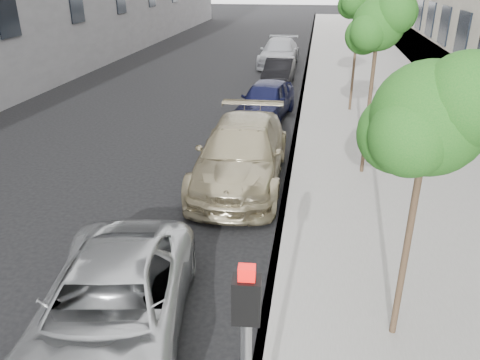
% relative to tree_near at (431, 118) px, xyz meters
% --- Properties ---
extents(sidewalk, '(6.40, 72.00, 0.14)m').
position_rel_tree_near_xyz_m(sidewalk, '(1.07, 22.50, -3.55)').
color(sidewalk, gray).
rests_on(sidewalk, ground).
extents(curb, '(0.15, 72.00, 0.14)m').
position_rel_tree_near_xyz_m(curb, '(-2.05, 22.50, -3.55)').
color(curb, '#9E9B93').
rests_on(curb, ground).
extents(tree_near, '(1.80, 1.60, 4.37)m').
position_rel_tree_near_xyz_m(tree_near, '(0.00, 0.00, 0.00)').
color(tree_near, '#38281C').
rests_on(tree_near, sidewalk).
extents(tree_mid, '(1.65, 1.45, 4.78)m').
position_rel_tree_near_xyz_m(tree_mid, '(-0.00, 6.50, 0.48)').
color(tree_mid, '#38281C').
rests_on(tree_mid, sidewalk).
extents(minivan, '(2.98, 5.10, 1.33)m').
position_rel_tree_near_xyz_m(minivan, '(-4.31, -0.79, -2.95)').
color(minivan, '#ABAEB0').
rests_on(minivan, ground).
extents(suv, '(2.41, 5.68, 1.63)m').
position_rel_tree_near_xyz_m(suv, '(-3.33, 5.63, -2.80)').
color(suv, tan).
rests_on(suv, ground).
extents(sedan_blue, '(2.25, 4.46, 1.46)m').
position_rel_tree_near_xyz_m(sedan_blue, '(-3.33, 11.72, -2.89)').
color(sedan_blue, black).
rests_on(sedan_blue, ground).
extents(sedan_black, '(1.47, 3.93, 1.28)m').
position_rel_tree_near_xyz_m(sedan_black, '(-3.33, 17.70, -2.98)').
color(sedan_black, black).
rests_on(sedan_black, ground).
extents(sedan_rear, '(2.32, 5.40, 1.55)m').
position_rel_tree_near_xyz_m(sedan_rear, '(-3.75, 22.92, -2.84)').
color(sedan_rear, '#999BA1').
rests_on(sedan_rear, ground).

